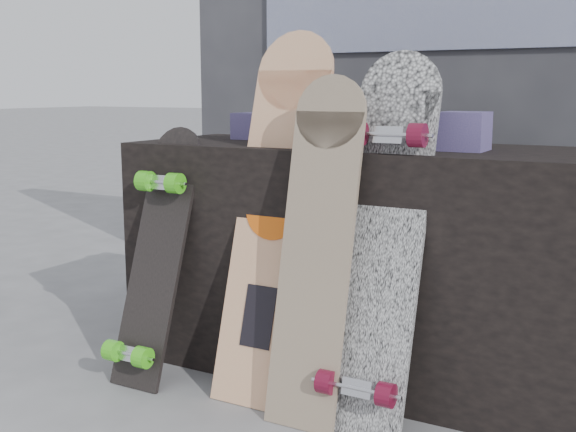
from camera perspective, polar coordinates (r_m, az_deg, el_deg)
The scene contains 10 objects.
ground at distance 2.25m, azimuth 0.05°, elevation -16.05°, with size 60.00×60.00×0.00m, color slate.
vendor_table at distance 2.54m, azimuth 5.54°, elevation -3.45°, with size 1.60×0.60×0.80m, color black.
booth at distance 3.27m, azimuth 11.85°, elevation 11.76°, with size 2.40×0.22×2.20m.
merch_box_purple at distance 2.77m, azimuth -2.35°, elevation 7.11°, with size 0.18×0.12×0.10m, color navy.
merch_box_small at distance 2.32m, azimuth 13.76°, elevation 6.52°, with size 0.14×0.14×0.12m, color navy.
merch_box_flat at distance 2.59m, azimuth 6.09°, elevation 6.42°, with size 0.22×0.10×0.06m, color #D1B78C.
longboard_geisha at distance 2.33m, azimuth -0.93°, elevation 1.02°, with size 0.27×0.37×1.18m.
longboard_celtic at distance 2.14m, azimuth 2.36°, elevation -1.83°, with size 0.23×0.24×1.04m.
longboard_cascadia at distance 2.13m, azimuth 7.39°, elevation -1.32°, with size 0.25×0.37×1.11m.
skateboard_dark at distance 2.51m, azimuth -10.41°, elevation -2.81°, with size 0.20×0.37×0.86m.
Camera 1 is at (0.98, -1.77, 0.99)m, focal length 45.00 mm.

